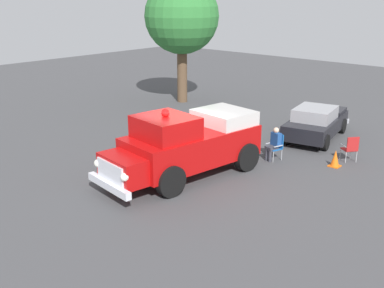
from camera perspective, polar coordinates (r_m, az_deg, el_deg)
The scene contains 8 objects.
ground_plane at distance 16.78m, azimuth -1.24°, elevation -3.67°, with size 60.00×60.00×0.00m, color #424244.
vintage_fire_truck at distance 16.20m, azimuth -0.63°, elevation 0.03°, with size 3.00×6.18×2.59m.
classic_hot_rod at distance 21.38m, azimuth 14.96°, elevation 2.63°, with size 2.68×4.64×1.46m.
lawn_chair_near_truck at distance 18.34m, azimuth 10.27°, elevation -0.08°, with size 0.61×0.61×1.02m.
lawn_chair_by_car at distance 18.78m, azimuth 18.84°, elevation -0.35°, with size 0.69×0.69×1.02m.
spectator_seated at distance 18.22m, azimuth 9.98°, elevation 0.17°, with size 0.50×0.61×1.29m.
oak_tree_left at distance 27.25m, azimuth -1.26°, elevation 15.24°, with size 4.23×4.23×7.03m.
traffic_cone at distance 18.18m, azimuth 17.10°, elevation -1.72°, with size 0.40×0.40×0.64m.
Camera 1 is at (-10.71, 11.32, 6.22)m, focal length 43.64 mm.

